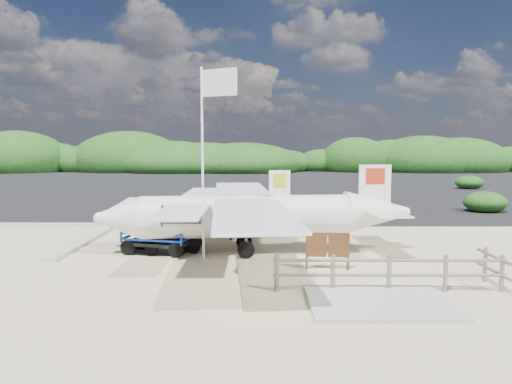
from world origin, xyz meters
TOP-DOWN VIEW (x-y plane):
  - ground at (0.00, 0.00)m, footprint 160.00×160.00m
  - asphalt_apron at (0.00, 30.00)m, footprint 90.00×50.00m
  - walkway_pad at (5.50, -6.00)m, footprint 3.50×2.50m
  - vegetation_band at (0.00, 55.00)m, footprint 124.00×8.00m
  - fence at (6.00, -5.00)m, footprint 6.40×2.00m
  - baggage_cart at (-1.13, -0.56)m, footprint 2.83×2.00m
  - flagpole at (0.68, -1.95)m, footprint 1.39×1.02m
  - signboard at (4.68, -2.82)m, footprint 1.47×0.23m
  - crew_a at (1.50, 1.87)m, footprint 0.73×0.62m
  - crew_b at (-1.86, 2.62)m, footprint 0.91×0.77m
  - crew_c at (4.74, 3.83)m, footprint 0.96×0.46m
  - aircraft_large at (9.04, 24.97)m, footprint 14.65×14.65m
  - aircraft_small at (-13.30, 31.92)m, footprint 7.95×7.95m

SIDE VIEW (x-z plane):
  - ground at x=0.00m, z-range 0.00..0.00m
  - asphalt_apron at x=0.00m, z-range -0.02..0.02m
  - walkway_pad at x=5.50m, z-range -0.05..0.05m
  - vegetation_band at x=0.00m, z-range -2.20..2.20m
  - fence at x=6.00m, z-range -0.55..0.55m
  - baggage_cart at x=-1.13m, z-range -0.64..0.64m
  - flagpole at x=0.68m, z-range -3.21..3.21m
  - signboard at x=4.68m, z-range -0.60..0.60m
  - aircraft_large at x=9.04m, z-range -2.04..2.04m
  - aircraft_small at x=-13.30m, z-range -1.42..1.42m
  - crew_c at x=4.74m, z-range 0.00..1.59m
  - crew_b at x=-1.86m, z-range 0.00..1.68m
  - crew_a at x=1.50m, z-range 0.00..1.71m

